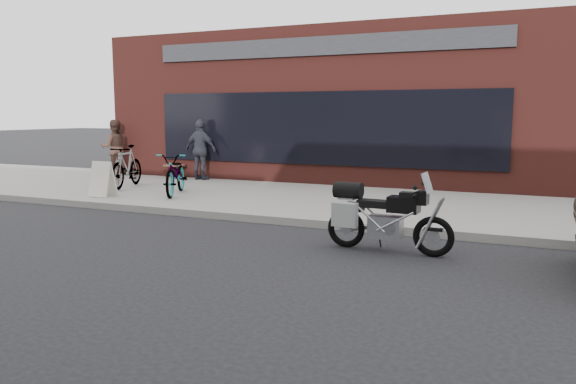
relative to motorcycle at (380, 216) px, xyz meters
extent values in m
plane|color=black|center=(-1.43, -2.76, -0.54)|extent=(120.00, 120.00, 0.00)
cube|color=gray|center=(-1.43, 4.24, -0.46)|extent=(44.00, 6.00, 0.15)
cube|color=#5B231D|center=(-3.43, 11.24, 1.71)|extent=(14.00, 10.00, 4.50)
cube|color=black|center=(-3.43, 6.21, 1.16)|extent=(10.00, 0.08, 2.00)
cube|color=#26262B|center=(-3.43, 6.21, 3.36)|extent=(10.00, 0.08, 0.50)
torus|color=black|center=(-0.55, 0.05, -0.24)|extent=(0.61, 0.13, 0.61)
torus|color=black|center=(0.81, -0.02, -0.24)|extent=(0.61, 0.13, 0.61)
cube|color=#B7B7BC|center=(0.09, 0.02, -0.16)|extent=(0.51, 0.30, 0.35)
cube|color=black|center=(0.36, 0.00, 0.21)|extent=(0.47, 0.31, 0.24)
cube|color=black|center=(-0.10, 0.03, 0.19)|extent=(0.51, 0.28, 0.11)
cube|color=black|center=(-0.41, 0.04, 0.12)|extent=(0.28, 0.21, 0.13)
cube|color=black|center=(0.63, -0.01, 0.33)|extent=(0.17, 0.23, 0.20)
cube|color=silver|center=(0.70, -0.01, 0.55)|extent=(0.14, 0.28, 0.31)
cylinder|color=black|center=(0.57, -0.01, 0.39)|extent=(0.06, 0.64, 0.03)
cube|color=#B7B7BC|center=(-0.52, 0.05, 0.24)|extent=(0.27, 0.29, 0.03)
cube|color=gray|center=(-0.50, -0.19, 0.03)|extent=(0.39, 0.18, 0.36)
cylinder|color=black|center=(-0.52, 0.05, 0.37)|extent=(0.45, 0.28, 0.25)
cylinder|color=#B7B7BC|center=(-0.27, 0.18, -0.22)|extent=(0.51, 0.10, 0.18)
imported|color=gray|center=(-5.80, 2.96, 0.12)|extent=(1.39, 2.04, 1.01)
imported|color=gray|center=(-7.79, 3.58, 0.17)|extent=(1.02, 1.94, 1.12)
cube|color=white|center=(-7.24, 1.93, 0.02)|extent=(0.53, 0.29, 0.83)
cube|color=white|center=(-7.25, 2.15, 0.02)|extent=(0.53, 0.29, 0.83)
cylinder|color=black|center=(-8.01, 6.04, -0.21)|extent=(0.06, 0.06, 0.36)
cylinder|color=#543227|center=(-8.01, 6.04, -0.01)|extent=(0.70, 0.70, 0.04)
imported|color=#493027|center=(-10.15, 5.84, 0.49)|extent=(1.08, 1.07, 1.76)
imported|color=#31333F|center=(-6.93, 5.84, 0.50)|extent=(1.07, 0.51, 1.78)
camera|label=1|loc=(2.12, -8.26, 1.55)|focal=35.00mm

